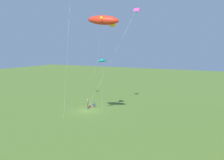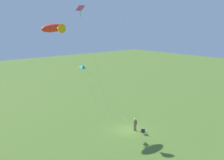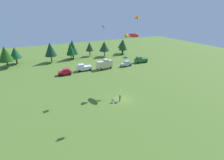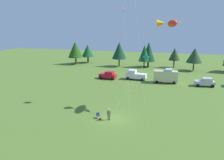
{
  "view_description": "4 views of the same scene",
  "coord_description": "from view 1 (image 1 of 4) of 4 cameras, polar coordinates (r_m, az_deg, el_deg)",
  "views": [
    {
      "loc": [
        29.74,
        19.24,
        10.19
      ],
      "look_at": [
        -1.41,
        3.68,
        5.17
      ],
      "focal_mm": 35.0,
      "sensor_mm": 36.0,
      "label": 1
    },
    {
      "loc": [
        -28.49,
        27.34,
        14.59
      ],
      "look_at": [
        -0.5,
        3.37,
        7.34
      ],
      "focal_mm": 50.0,
      "sensor_mm": 36.0,
      "label": 2
    },
    {
      "loc": [
        -18.15,
        -31.18,
        19.36
      ],
      "look_at": [
        -0.76,
        3.21,
        3.91
      ],
      "focal_mm": 28.0,
      "sensor_mm": 36.0,
      "label": 3
    },
    {
      "loc": [
        7.61,
        -28.13,
        13.24
      ],
      "look_at": [
        -1.44,
        3.96,
        4.75
      ],
      "focal_mm": 35.0,
      "sensor_mm": 36.0,
      "label": 4
    }
  ],
  "objects": [
    {
      "name": "kite_large_fish",
      "position": [
        26.31,
        -1.89,
        15.26
      ],
      "size": [
        9.17,
        9.19,
        14.08
      ],
      "color": "red",
      "rests_on": "ground"
    },
    {
      "name": "person_kite_flyer",
      "position": [
        37.38,
        -6.35,
        -6.05
      ],
      "size": [
        0.54,
        0.44,
        1.74
      ],
      "rotation": [
        0.0,
        0.0,
        5.08
      ],
      "color": "#56303B",
      "rests_on": "ground"
    },
    {
      "name": "kite_delta_teal",
      "position": [
        29.97,
        -2.63,
        5.22
      ],
      "size": [
        3.86,
        2.49,
        8.93
      ],
      "color": "teal",
      "rests_on": "ground"
    },
    {
      "name": "kite_diamond_rainbow",
      "position": [
        32.77,
        5.6,
        16.33
      ],
      "size": [
        3.29,
        7.68,
        15.98
      ],
      "color": "#E2419A",
      "rests_on": "ground"
    },
    {
      "name": "ground_plane",
      "position": [
        36.85,
        -6.17,
        -7.9
      ],
      "size": [
        160.0,
        160.0,
        0.0
      ],
      "primitive_type": "plane",
      "color": "#51712B"
    },
    {
      "name": "folding_chair",
      "position": [
        38.8,
        -4.68,
        -6.31
      ],
      "size": [
        0.68,
        0.68,
        0.82
      ],
      "rotation": [
        0.0,
        0.0,
        5.39
      ],
      "color": "navy",
      "rests_on": "ground"
    },
    {
      "name": "backpack_on_grass",
      "position": [
        38.73,
        -5.7,
        -6.93
      ],
      "size": [
        0.39,
        0.38,
        0.22
      ],
      "primitive_type": "cube",
      "rotation": [
        0.0,
        0.0,
        2.41
      ],
      "color": "#AD182C",
      "rests_on": "ground"
    }
  ]
}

